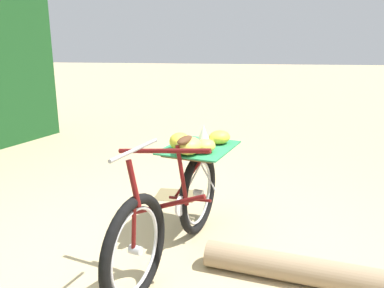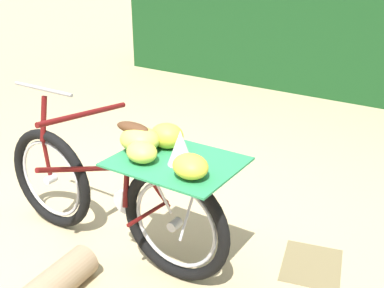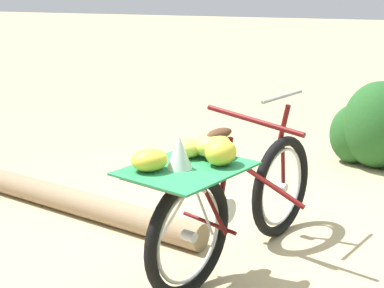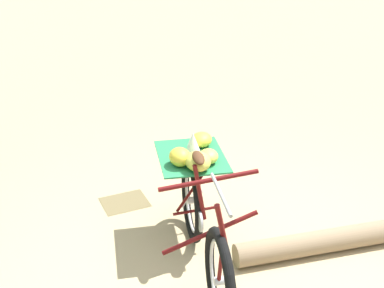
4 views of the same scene
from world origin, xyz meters
name	(u,v)px [view 3 (image 3 of 4)]	position (x,y,z in m)	size (l,w,h in m)	color
ground_plane	(243,251)	(0.00, 0.00, 0.00)	(60.00, 60.00, 0.00)	tan
bicycle	(229,194)	(-0.01, -0.27, 0.50)	(0.87, 1.80, 1.03)	black
fallen_log	(82,204)	(-1.35, 0.06, 0.10)	(0.20, 0.20, 2.24)	#937A5B
shrub_cluster	(376,130)	(0.56, 2.30, 0.38)	(0.90, 0.62, 0.86)	#235623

